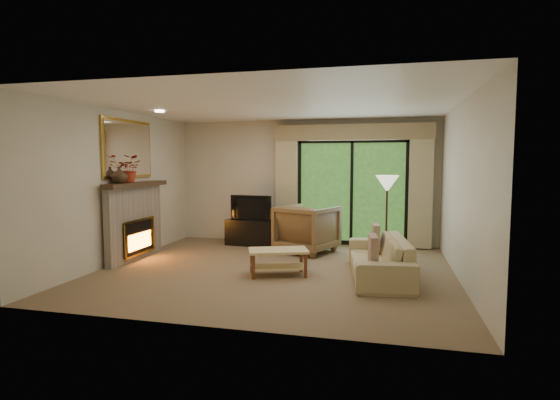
% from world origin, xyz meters
% --- Properties ---
extents(floor, '(5.50, 5.50, 0.00)m').
position_xyz_m(floor, '(0.00, 0.00, 0.00)').
color(floor, '#7B6449').
rests_on(floor, ground).
extents(ceiling, '(5.50, 5.50, 0.00)m').
position_xyz_m(ceiling, '(0.00, 0.00, 2.60)').
color(ceiling, white).
rests_on(ceiling, ground).
extents(wall_back, '(5.00, 0.00, 5.00)m').
position_xyz_m(wall_back, '(0.00, 2.50, 1.30)').
color(wall_back, beige).
rests_on(wall_back, ground).
extents(wall_front, '(5.00, 0.00, 5.00)m').
position_xyz_m(wall_front, '(0.00, -2.50, 1.30)').
color(wall_front, beige).
rests_on(wall_front, ground).
extents(wall_left, '(0.00, 5.00, 5.00)m').
position_xyz_m(wall_left, '(-2.75, 0.00, 1.30)').
color(wall_left, beige).
rests_on(wall_left, ground).
extents(wall_right, '(0.00, 5.00, 5.00)m').
position_xyz_m(wall_right, '(2.75, 0.00, 1.30)').
color(wall_right, beige).
rests_on(wall_right, ground).
extents(fireplace, '(0.24, 1.70, 1.37)m').
position_xyz_m(fireplace, '(-2.63, 0.20, 0.69)').
color(fireplace, gray).
rests_on(fireplace, floor).
extents(mirror, '(0.07, 1.45, 1.02)m').
position_xyz_m(mirror, '(-2.71, 0.20, 1.95)').
color(mirror, '#B88E32').
rests_on(mirror, wall_left).
extents(sliding_door, '(2.26, 0.10, 2.16)m').
position_xyz_m(sliding_door, '(1.00, 2.45, 1.10)').
color(sliding_door, black).
rests_on(sliding_door, floor).
extents(curtain_left, '(0.45, 0.18, 2.35)m').
position_xyz_m(curtain_left, '(-0.35, 2.34, 1.20)').
color(curtain_left, tan).
rests_on(curtain_left, floor).
extents(curtain_right, '(0.45, 0.18, 2.35)m').
position_xyz_m(curtain_right, '(2.35, 2.34, 1.20)').
color(curtain_right, tan).
rests_on(curtain_right, floor).
extents(cornice, '(3.20, 0.24, 0.32)m').
position_xyz_m(cornice, '(1.00, 2.36, 2.32)').
color(cornice, '#927E58').
rests_on(cornice, wall_back).
extents(media_console, '(1.10, 0.57, 0.53)m').
position_xyz_m(media_console, '(-0.99, 1.95, 0.27)').
color(media_console, black).
rests_on(media_console, floor).
extents(tv, '(0.89, 0.20, 0.51)m').
position_xyz_m(tv, '(-0.99, 1.95, 0.79)').
color(tv, black).
rests_on(tv, media_console).
extents(armchair, '(1.29, 1.30, 0.91)m').
position_xyz_m(armchair, '(0.24, 1.50, 0.46)').
color(armchair, brown).
rests_on(armchair, floor).
extents(sofa, '(1.05, 2.12, 0.59)m').
position_xyz_m(sofa, '(1.61, -0.02, 0.30)').
color(sofa, tan).
rests_on(sofa, floor).
extents(pillow_near, '(0.16, 0.42, 0.41)m').
position_xyz_m(pillow_near, '(1.54, -0.61, 0.51)').
color(pillow_near, '#4F3121').
rests_on(pillow_near, sofa).
extents(pillow_far, '(0.15, 0.41, 0.40)m').
position_xyz_m(pillow_far, '(1.54, 0.56, 0.51)').
color(pillow_far, '#4F3121').
rests_on(pillow_far, sofa).
extents(coffee_table, '(1.00, 0.76, 0.40)m').
position_xyz_m(coffee_table, '(0.12, -0.29, 0.20)').
color(coffee_table, '#E3CA88').
rests_on(coffee_table, floor).
extents(floor_lamp, '(0.45, 0.45, 1.49)m').
position_xyz_m(floor_lamp, '(1.71, 1.15, 0.75)').
color(floor_lamp, beige).
rests_on(floor_lamp, floor).
extents(vase, '(0.34, 0.34, 0.28)m').
position_xyz_m(vase, '(-2.61, -0.25, 1.51)').
color(vase, '#362516').
rests_on(vase, fireplace).
extents(branches, '(0.51, 0.47, 0.47)m').
position_xyz_m(branches, '(-2.61, 0.06, 1.61)').
color(branches, '#9B2D19').
rests_on(branches, fireplace).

